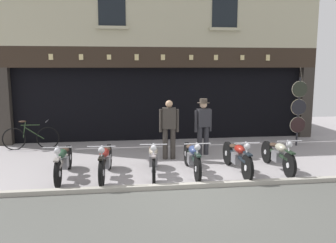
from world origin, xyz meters
TOP-DOWN VIEW (x-y plane):
  - ground at (0.00, -0.98)m, footprint 23.21×22.00m
  - shop_facade at (0.00, 7.02)m, footprint 11.51×4.42m
  - motorcycle_far_left at (-2.89, 1.19)m, footprint 0.62×2.07m
  - motorcycle_left at (-1.89, 1.06)m, footprint 0.62×2.05m
  - motorcycle_center_left at (-0.74, 1.10)m, footprint 0.62×1.96m
  - motorcycle_center at (0.23, 1.12)m, footprint 0.62×2.07m
  - motorcycle_center_right at (1.36, 1.03)m, footprint 0.62×2.05m
  - motorcycle_right at (2.47, 1.11)m, footprint 0.62×1.95m
  - salesman_left at (-0.15, 2.57)m, footprint 0.56×0.27m
  - shopkeeper_center at (0.92, 2.91)m, footprint 0.55×0.37m
  - tyre_sign_pole at (4.35, 3.71)m, footprint 0.54×0.06m
  - advert_board_near at (-1.86, 5.40)m, footprint 0.84×0.03m
  - advert_board_far at (-3.15, 5.40)m, footprint 0.84×0.03m
  - leaning_bicycle at (-4.40, 4.37)m, footprint 1.77×0.50m

SIDE VIEW (x-z plane):
  - ground at x=0.00m, z-range -0.13..0.05m
  - leaning_bicycle at x=-4.40m, z-range -0.09..0.86m
  - motorcycle_right at x=2.47m, z-range -0.04..0.86m
  - motorcycle_far_left at x=-2.89m, z-range -0.04..0.87m
  - motorcycle_center at x=0.23m, z-range -0.04..0.88m
  - motorcycle_center_right at x=1.36m, z-range -0.04..0.88m
  - motorcycle_center_left at x=-0.74m, z-range -0.04..0.88m
  - motorcycle_left at x=-1.89m, z-range -0.03..0.89m
  - salesman_left at x=-0.15m, z-range 0.09..1.79m
  - shopkeeper_center at x=0.92m, z-range 0.10..1.80m
  - tyre_sign_pole at x=4.35m, z-range 0.14..2.43m
  - shop_facade at x=0.00m, z-range -1.38..4.74m
  - advert_board_near at x=-1.86m, z-range 1.33..2.29m
  - advert_board_far at x=-3.15m, z-range 1.35..2.33m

